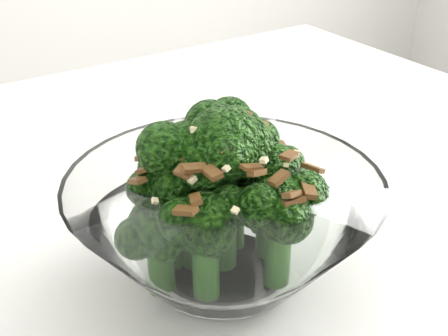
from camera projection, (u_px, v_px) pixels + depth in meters
name	position (u px, v px, depth m)	size (l,w,h in m)	color
table	(99.00, 276.00, 0.61)	(1.34, 1.03, 0.75)	white
broccoli_dish	(223.00, 217.00, 0.48)	(0.24, 0.24, 0.15)	white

